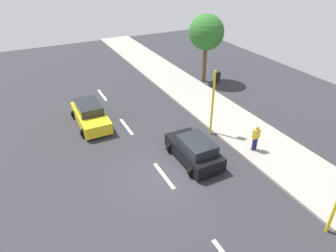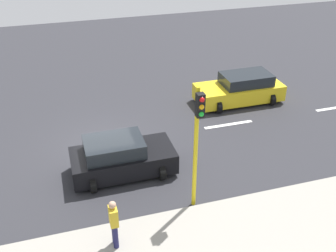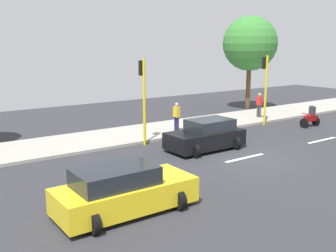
# 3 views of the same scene
# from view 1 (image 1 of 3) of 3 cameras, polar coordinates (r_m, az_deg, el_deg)

# --- Properties ---
(ground_plane) EXTENTS (40.00, 60.00, 0.10)m
(ground_plane) POSITION_cam_1_polar(r_m,az_deg,el_deg) (16.87, -0.77, -9.55)
(ground_plane) COLOR #2D2D33
(sidewalk) EXTENTS (4.00, 60.00, 0.15)m
(sidewalk) POSITION_cam_1_polar(r_m,az_deg,el_deg) (20.25, 17.30, -3.06)
(sidewalk) COLOR #9E998E
(sidewalk) RESTS_ON ground
(lane_stripe_mid) EXTENTS (0.20, 2.40, 0.01)m
(lane_stripe_mid) POSITION_cam_1_polar(r_m,az_deg,el_deg) (16.83, -0.77, -9.40)
(lane_stripe_mid) COLOR white
(lane_stripe_mid) RESTS_ON ground
(lane_stripe_south) EXTENTS (0.20, 2.40, 0.01)m
(lane_stripe_south) POSITION_cam_1_polar(r_m,az_deg,el_deg) (21.42, -7.91, -0.11)
(lane_stripe_south) COLOR white
(lane_stripe_south) RESTS_ON ground
(lane_stripe_far_south) EXTENTS (0.20, 2.40, 0.01)m
(lane_stripe_far_south) POSITION_cam_1_polar(r_m,az_deg,el_deg) (26.57, -12.38, 5.76)
(lane_stripe_far_south) COLOR white
(lane_stripe_far_south) RESTS_ON ground
(car_black) EXTENTS (2.27, 3.92, 1.52)m
(car_black) POSITION_cam_1_polar(r_m,az_deg,el_deg) (17.61, 5.03, -4.61)
(car_black) COLOR black
(car_black) RESTS_ON ground
(car_yellow_cab) EXTENTS (2.25, 4.45, 1.52)m
(car_yellow_cab) POSITION_cam_1_polar(r_m,az_deg,el_deg) (21.95, -14.54, 2.05)
(car_yellow_cab) COLOR yellow
(car_yellow_cab) RESTS_ON ground
(pedestrian_near_signal) EXTENTS (0.40, 0.24, 1.69)m
(pedestrian_near_signal) POSITION_cam_1_polar(r_m,az_deg,el_deg) (18.84, 16.33, -2.03)
(pedestrian_near_signal) COLOR #1E1E4C
(pedestrian_near_signal) RESTS_ON sidewalk
(traffic_light_corner) EXTENTS (0.49, 0.24, 4.50)m
(traffic_light_corner) POSITION_cam_1_polar(r_m,az_deg,el_deg) (19.29, 8.85, 6.02)
(traffic_light_corner) COLOR yellow
(traffic_light_corner) RESTS_ON ground
(street_tree_center) EXTENTS (3.13, 3.13, 6.12)m
(street_tree_center) POSITION_cam_1_polar(r_m,az_deg,el_deg) (27.79, 7.30, 17.17)
(street_tree_center) COLOR brown
(street_tree_center) RESTS_ON ground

